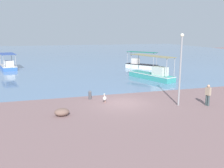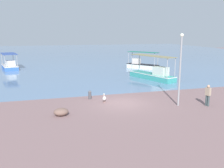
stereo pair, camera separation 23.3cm
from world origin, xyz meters
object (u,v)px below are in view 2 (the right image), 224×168
at_px(mooring_bollard, 90,95).
at_px(fisherman_standing, 208,95).
at_px(pelican, 104,98).
at_px(net_pile, 61,112).
at_px(fishing_boat_near_right, 142,65).
at_px(fishing_boat_near_left, 10,66).
at_px(lamp_post, 180,66).
at_px(fishing_boat_far_right, 153,74).

bearing_deg(mooring_bollard, fisherman_standing, -28.04).
bearing_deg(mooring_bollard, pelican, -56.04).
xyz_separation_m(mooring_bollard, net_pile, (-2.74, -3.75, -0.14)).
distance_m(fishing_boat_near_right, fisherman_standing, 20.45).
height_order(fishing_boat_near_left, net_pile, fishing_boat_near_left).
relative_size(lamp_post, fisherman_standing, 3.31).
relative_size(mooring_bollard, net_pile, 0.74).
distance_m(fishing_boat_near_right, pelican, 20.04).
bearing_deg(fishing_boat_near_right, net_pile, -125.82).
relative_size(fishing_boat_near_left, net_pile, 5.12).
xyz_separation_m(fishing_boat_near_right, lamp_post, (-5.00, -19.53, 2.53)).
relative_size(fishing_boat_near_right, fisherman_standing, 2.90).
bearing_deg(fishing_boat_near_left, fishing_boat_far_right, -37.78).
relative_size(fishing_boat_far_right, lamp_post, 1.22).
distance_m(fishing_boat_near_right, mooring_bollard, 19.40).
bearing_deg(fishing_boat_near_right, pelican, -121.21).
relative_size(fishing_boat_far_right, pelican, 8.50).
distance_m(lamp_post, fisherman_standing, 3.18).
height_order(fishing_boat_near_right, pelican, fishing_boat_near_right).
distance_m(fishing_boat_far_right, fisherman_standing, 11.46).
height_order(fisherman_standing, net_pile, fisherman_standing).
distance_m(fishing_boat_far_right, pelican, 11.72).
bearing_deg(fishing_boat_near_left, pelican, -66.60).
bearing_deg(lamp_post, pelican, 156.06).
relative_size(pelican, net_pile, 0.78).
bearing_deg(fishing_boat_far_right, mooring_bollard, -142.97).
height_order(fishing_boat_near_right, lamp_post, lamp_post).
distance_m(mooring_bollard, fisherman_standing, 9.60).
bearing_deg(lamp_post, fishing_boat_far_right, 75.07).
distance_m(fishing_boat_near_right, fishing_boat_near_left, 20.59).
xyz_separation_m(lamp_post, fisherman_standing, (2.13, -0.71, -2.24)).
height_order(fishing_boat_near_left, fisherman_standing, fishing_boat_near_left).
height_order(fishing_boat_near_left, lamp_post, lamp_post).
bearing_deg(pelican, fishing_boat_far_right, 45.29).
height_order(fishing_boat_near_right, fishing_boat_near_left, fishing_boat_near_right).
distance_m(lamp_post, net_pile, 9.51).
bearing_deg(mooring_bollard, lamp_post, -30.92).
distance_m(fishing_boat_far_right, fishing_boat_near_right, 9.07).
bearing_deg(net_pile, mooring_bollard, 53.85).
xyz_separation_m(fishing_boat_near_left, fisherman_standing, (17.10, -25.26, 0.35)).
bearing_deg(fisherman_standing, fishing_boat_near_right, 81.94).
xyz_separation_m(fishing_boat_far_right, fishing_boat_near_right, (2.14, 8.81, -0.04)).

